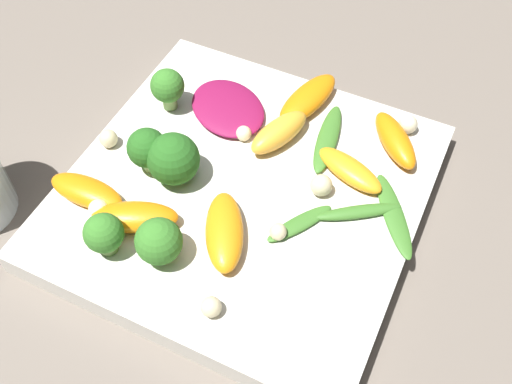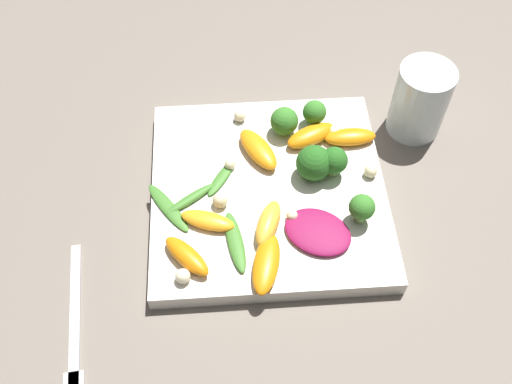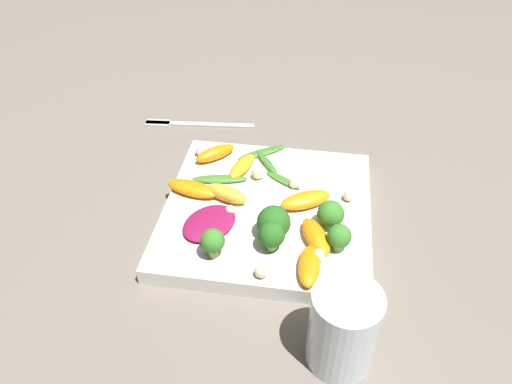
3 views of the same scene
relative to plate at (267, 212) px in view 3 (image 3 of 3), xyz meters
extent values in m
plane|color=#6B6056|center=(0.00, 0.00, -0.01)|extent=(2.40, 2.40, 0.00)
cube|color=silver|center=(0.00, 0.00, 0.00)|extent=(0.28, 0.28, 0.02)
cylinder|color=silver|center=(-0.20, -0.10, 0.04)|extent=(0.07, 0.07, 0.10)
cube|color=#B2B2B7|center=(0.22, 0.15, -0.01)|extent=(0.03, 0.20, 0.01)
cube|color=#B2B2B7|center=(0.22, 0.23, -0.01)|extent=(0.02, 0.04, 0.01)
ellipsoid|color=maroon|center=(-0.05, 0.07, 0.02)|extent=(0.10, 0.09, 0.01)
ellipsoid|color=orange|center=(0.10, 0.09, 0.02)|extent=(0.06, 0.06, 0.02)
ellipsoid|color=orange|center=(-0.11, -0.06, 0.02)|extent=(0.07, 0.03, 0.02)
ellipsoid|color=orange|center=(0.01, -0.05, 0.02)|extent=(0.06, 0.08, 0.02)
ellipsoid|color=orange|center=(-0.06, -0.07, 0.02)|extent=(0.07, 0.05, 0.02)
ellipsoid|color=orange|center=(0.01, 0.11, 0.02)|extent=(0.05, 0.08, 0.02)
ellipsoid|color=#FCAD33|center=(0.01, 0.06, 0.02)|extent=(0.04, 0.07, 0.02)
ellipsoid|color=orange|center=(0.07, 0.05, 0.02)|extent=(0.07, 0.04, 0.01)
cylinder|color=#84AD5B|center=(-0.03, -0.09, 0.02)|extent=(0.02, 0.02, 0.01)
sphere|color=#387A28|center=(-0.03, -0.09, 0.03)|extent=(0.04, 0.04, 0.04)
cylinder|color=#84AD5B|center=(-0.06, -0.02, 0.02)|extent=(0.01, 0.01, 0.01)
sphere|color=#26601E|center=(-0.06, -0.02, 0.04)|extent=(0.04, 0.04, 0.04)
cylinder|color=#84AD5B|center=(-0.10, 0.05, 0.02)|extent=(0.01, 0.01, 0.02)
sphere|color=#387A28|center=(-0.10, 0.05, 0.04)|extent=(0.03, 0.03, 0.03)
cylinder|color=#7A9E51|center=(-0.07, -0.10, 0.02)|extent=(0.01, 0.01, 0.01)
sphere|color=#387A28|center=(-0.07, -0.10, 0.03)|extent=(0.03, 0.03, 0.03)
cylinder|color=#84AD5B|center=(-0.08, -0.02, 0.02)|extent=(0.01, 0.01, 0.02)
sphere|color=#26601E|center=(-0.08, -0.02, 0.04)|extent=(0.03, 0.03, 0.03)
ellipsoid|color=#3D7528|center=(0.06, -0.02, 0.01)|extent=(0.04, 0.06, 0.01)
ellipsoid|color=#3D7528|center=(0.12, 0.02, 0.01)|extent=(0.06, 0.08, 0.01)
ellipsoid|color=#3D7528|center=(0.10, 0.01, 0.02)|extent=(0.07, 0.05, 0.01)
ellipsoid|color=#3D7528|center=(0.04, 0.08, 0.02)|extent=(0.03, 0.08, 0.01)
sphere|color=beige|center=(0.06, 0.02, 0.02)|extent=(0.02, 0.02, 0.02)
sphere|color=beige|center=(0.05, -0.03, 0.02)|extent=(0.01, 0.01, 0.01)
sphere|color=beige|center=(0.03, -0.11, 0.02)|extent=(0.02, 0.02, 0.02)
sphere|color=beige|center=(-0.02, 0.05, 0.02)|extent=(0.01, 0.01, 0.01)
sphere|color=beige|center=(0.10, 0.12, 0.02)|extent=(0.02, 0.02, 0.02)
sphere|color=beige|center=(-0.13, -0.01, 0.02)|extent=(0.02, 0.02, 0.02)
sphere|color=beige|center=(-0.09, -0.08, 0.02)|extent=(0.02, 0.02, 0.02)
camera|label=1|loc=(0.14, -0.27, 0.41)|focal=42.00mm
camera|label=2|loc=(0.04, 0.42, 0.60)|focal=42.00mm
camera|label=3|loc=(-0.51, -0.06, 0.47)|focal=35.00mm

